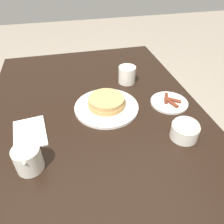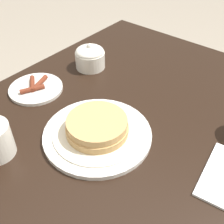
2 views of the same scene
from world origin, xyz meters
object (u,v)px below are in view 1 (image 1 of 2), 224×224
(coffee_mug, at_px, (127,74))
(napkin, at_px, (30,133))
(side_plate_bacon, at_px, (169,102))
(sugar_bowl, at_px, (185,129))
(pancake_plate, at_px, (107,105))
(creamer_pitcher, at_px, (28,159))

(coffee_mug, relative_size, napkin, 0.63)
(side_plate_bacon, distance_m, napkin, 0.58)
(sugar_bowl, bearing_deg, coffee_mug, 12.22)
(coffee_mug, height_order, napkin, coffee_mug)
(pancake_plate, xyz_separation_m, coffee_mug, (0.19, -0.14, 0.02))
(side_plate_bacon, relative_size, coffee_mug, 1.42)
(side_plate_bacon, xyz_separation_m, coffee_mug, (0.22, 0.13, 0.04))
(napkin, bearing_deg, coffee_mug, -58.56)
(pancake_plate, relative_size, sugar_bowl, 2.76)
(pancake_plate, xyz_separation_m, sugar_bowl, (-0.23, -0.23, 0.02))
(creamer_pitcher, distance_m, napkin, 0.17)
(coffee_mug, bearing_deg, creamer_pitcher, 134.90)
(side_plate_bacon, xyz_separation_m, creamer_pitcher, (-0.22, 0.57, 0.04))
(creamer_pitcher, relative_size, napkin, 0.68)
(pancake_plate, relative_size, napkin, 1.50)
(sugar_bowl, bearing_deg, creamer_pitcher, 91.64)
(creamer_pitcher, bearing_deg, pancake_plate, -50.54)
(pancake_plate, relative_size, coffee_mug, 2.39)
(pancake_plate, bearing_deg, napkin, 104.88)
(pancake_plate, distance_m, creamer_pitcher, 0.38)
(sugar_bowl, distance_m, napkin, 0.56)
(sugar_bowl, height_order, napkin, sugar_bowl)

